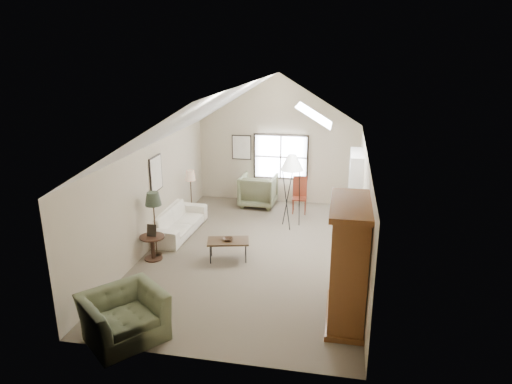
% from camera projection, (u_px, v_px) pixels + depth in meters
% --- Properties ---
extents(room_shell, '(5.01, 8.01, 4.00)m').
position_uv_depth(room_shell, '(253.00, 119.00, 9.95)').
color(room_shell, '#695E4B').
rests_on(room_shell, ground).
extents(window, '(1.72, 0.08, 1.42)m').
position_uv_depth(window, '(281.00, 157.00, 14.17)').
color(window, black).
rests_on(window, room_shell).
extents(skylight, '(0.80, 1.20, 0.52)m').
position_uv_depth(skylight, '(315.00, 114.00, 10.55)').
color(skylight, white).
rests_on(skylight, room_shell).
extents(wall_art, '(1.97, 3.71, 0.88)m').
position_uv_depth(wall_art, '(200.00, 160.00, 12.55)').
color(wall_art, black).
rests_on(wall_art, room_shell).
extents(armoire, '(0.60, 1.50, 2.20)m').
position_uv_depth(armoire, '(348.00, 263.00, 7.94)').
color(armoire, brown).
rests_on(armoire, ground).
extents(tv_alcove, '(0.32, 1.30, 2.10)m').
position_uv_depth(tv_alcove, '(355.00, 193.00, 11.64)').
color(tv_alcove, white).
rests_on(tv_alcove, ground).
extents(media_console, '(0.34, 1.18, 0.60)m').
position_uv_depth(media_console, '(352.00, 224.00, 11.90)').
color(media_console, '#382316').
rests_on(media_console, ground).
extents(tv_panel, '(0.05, 0.90, 0.55)m').
position_uv_depth(tv_panel, '(353.00, 201.00, 11.72)').
color(tv_panel, black).
rests_on(tv_panel, media_console).
extents(sofa, '(0.99, 2.32, 0.67)m').
position_uv_depth(sofa, '(177.00, 221.00, 11.99)').
color(sofa, white).
rests_on(sofa, ground).
extents(armchair_near, '(1.65, 1.67, 0.82)m').
position_uv_depth(armchair_near, '(124.00, 316.00, 7.59)').
color(armchair_near, '#565E42').
rests_on(armchair_near, ground).
extents(armchair_far, '(1.10, 1.13, 0.99)m').
position_uv_depth(armchair_far, '(258.00, 190.00, 14.04)').
color(armchair_far, '#656748').
rests_on(armchair_far, ground).
extents(coffee_table, '(1.04, 0.72, 0.48)m').
position_uv_depth(coffee_table, '(228.00, 250.00, 10.48)').
color(coffee_table, '#3E2919').
rests_on(coffee_table, ground).
extents(bowl, '(0.27, 0.27, 0.06)m').
position_uv_depth(bowl, '(228.00, 239.00, 10.40)').
color(bowl, '#3E2619').
rests_on(bowl, coffee_table).
extents(side_table, '(0.60, 0.60, 0.57)m').
position_uv_depth(side_table, '(153.00, 248.00, 10.50)').
color(side_table, '#371D16').
rests_on(side_table, ground).
extents(side_chair, '(0.44, 0.44, 1.07)m').
position_uv_depth(side_chair, '(299.00, 195.00, 13.43)').
color(side_chair, maroon).
rests_on(side_chair, ground).
extents(tripod_lamp, '(0.73, 0.73, 2.06)m').
position_uv_depth(tripod_lamp, '(291.00, 191.00, 12.17)').
color(tripod_lamp, white).
rests_on(tripod_lamp, ground).
extents(dark_lamp, '(0.40, 0.40, 1.59)m').
position_uv_depth(dark_lamp, '(155.00, 224.00, 10.54)').
color(dark_lamp, '#242C1F').
rests_on(dark_lamp, ground).
extents(tan_lamp, '(0.30, 0.30, 1.43)m').
position_uv_depth(tan_lamp, '(191.00, 194.00, 13.00)').
color(tan_lamp, tan).
rests_on(tan_lamp, ground).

